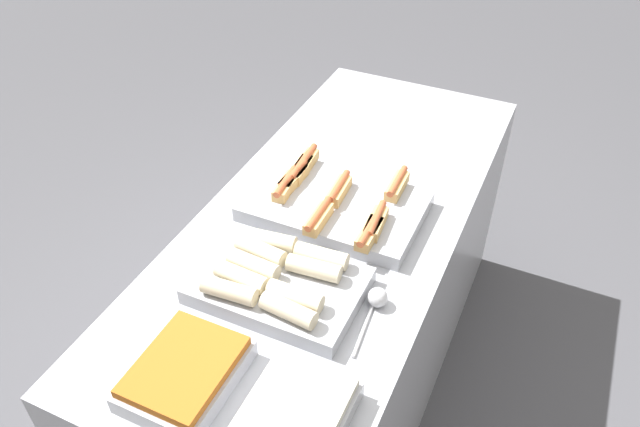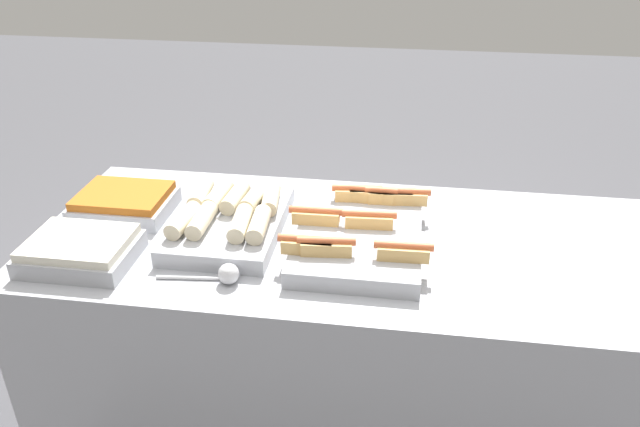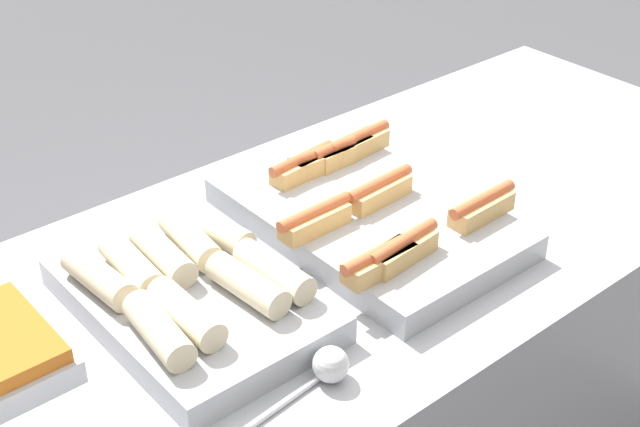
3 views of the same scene
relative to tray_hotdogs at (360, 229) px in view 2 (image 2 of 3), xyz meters
The scene contains 6 objects.
counter 0.47m from the tray_hotdogs, 114.77° to the right, with size 1.89×0.79×0.87m.
tray_hotdogs is the anchor object (origin of this frame).
tray_wraps 0.39m from the tray_hotdogs, behind, with size 0.31×0.45×0.10m.
tray_side_front 0.78m from the tray_hotdogs, 163.07° to the right, with size 0.29×0.23×0.07m.
tray_side_back 0.75m from the tray_hotdogs, behind, with size 0.29×0.23×0.07m.
serving_spoon_near 0.42m from the tray_hotdogs, 140.83° to the right, with size 0.22×0.06×0.06m.
Camera 2 is at (0.11, -1.56, 1.79)m, focal length 35.00 mm.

